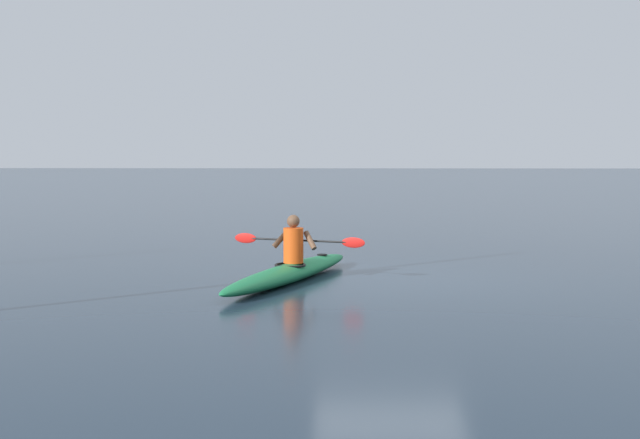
# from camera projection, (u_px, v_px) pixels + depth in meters

# --- Properties ---
(ground_plane) EXTENTS (160.00, 160.00, 0.00)m
(ground_plane) POSITION_uv_depth(u_px,v_px,m) (391.00, 280.00, 14.55)
(ground_plane) COLOR #1E2D3D
(kayak) EXTENTS (2.19, 4.69, 0.29)m
(kayak) POSITION_uv_depth(u_px,v_px,m) (290.00, 273.00, 14.43)
(kayak) COLOR #19723F
(kayak) RESTS_ON ground
(kayaker) EXTENTS (2.22, 0.85, 0.79)m
(kayaker) POSITION_uv_depth(u_px,v_px,m) (294.00, 242.00, 14.55)
(kayaker) COLOR #E04C14
(kayaker) RESTS_ON kayak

